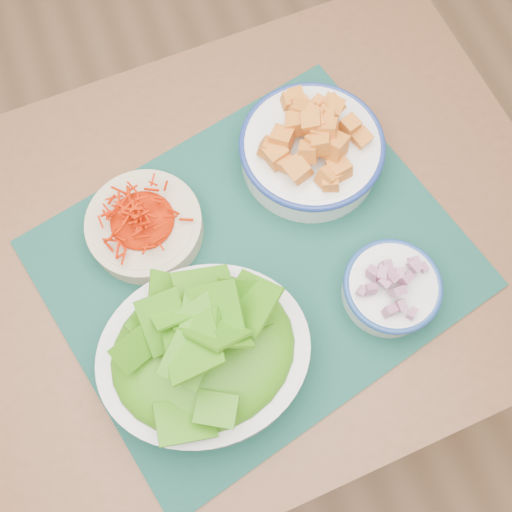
{
  "coord_description": "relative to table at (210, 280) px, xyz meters",
  "views": [
    {
      "loc": [
        0.04,
        -0.27,
        1.56
      ],
      "look_at": [
        0.14,
        -0.01,
        0.78
      ],
      "focal_mm": 40.0,
      "sensor_mm": 36.0,
      "label": 1
    }
  ],
  "objects": [
    {
      "name": "ground",
      "position": [
        -0.07,
        -0.03,
        -0.64
      ],
      "size": [
        4.0,
        4.0,
        0.0
      ],
      "primitive_type": "plane",
      "color": "#AD7C53",
      "rests_on": "ground"
    },
    {
      "name": "placemat",
      "position": [
        0.07,
        -0.04,
        0.11
      ],
      "size": [
        0.67,
        0.6,
        0.0
      ],
      "primitive_type": "cube",
      "rotation": [
        0.0,
        0.0,
        0.24
      ],
      "color": "#0B2E27",
      "rests_on": "table"
    },
    {
      "name": "squash_bowl",
      "position": [
        0.21,
        0.1,
        0.17
      ],
      "size": [
        0.28,
        0.28,
        0.11
      ],
      "rotation": [
        0.0,
        0.0,
        0.38
      ],
      "color": "white",
      "rests_on": "placemat"
    },
    {
      "name": "table",
      "position": [
        0.0,
        0.0,
        0.0
      ],
      "size": [
        1.13,
        0.79,
        0.75
      ],
      "rotation": [
        0.0,
        0.0,
        0.05
      ],
      "color": "brown",
      "rests_on": "ground"
    },
    {
      "name": "onion_bowl",
      "position": [
        0.23,
        -0.15,
        0.15
      ],
      "size": [
        0.17,
        0.17,
        0.07
      ],
      "rotation": [
        0.0,
        0.0,
        -0.31
      ],
      "color": "white",
      "rests_on": "placemat"
    },
    {
      "name": "carrot_bowl",
      "position": [
        -0.07,
        0.07,
        0.14
      ],
      "size": [
        0.18,
        0.18,
        0.06
      ],
      "rotation": [
        0.0,
        0.0,
        -0.05
      ],
      "color": "beige",
      "rests_on": "placemat"
    },
    {
      "name": "lettuce_bowl",
      "position": [
        -0.05,
        -0.15,
        0.18
      ],
      "size": [
        0.3,
        0.26,
        0.14
      ],
      "rotation": [
        0.0,
        0.0,
        -0.08
      ],
      "color": "silver",
      "rests_on": "placemat"
    }
  ]
}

